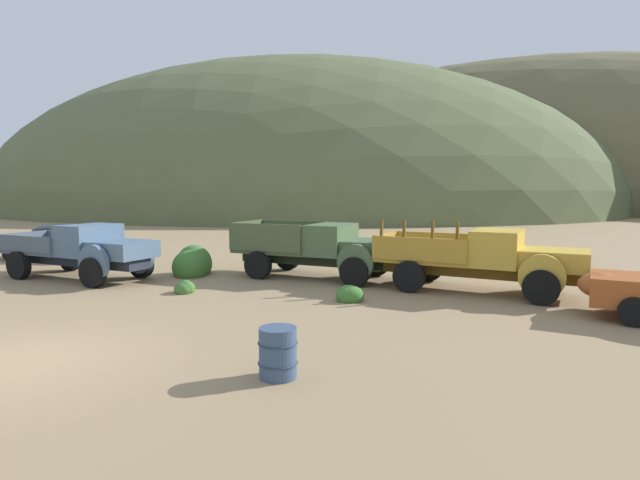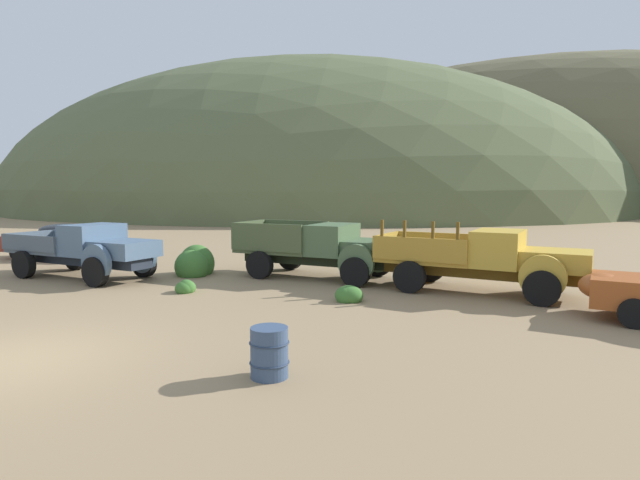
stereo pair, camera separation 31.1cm
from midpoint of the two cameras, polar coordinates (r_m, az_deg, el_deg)
ground_plane at (r=10.87m, az=-31.45°, el=-11.66°), size 300.00×300.00×0.00m
hill_center at (r=81.49m, az=-3.46°, el=3.50°), size 93.91×78.92×43.08m
hill_far_left at (r=89.45m, az=20.67°, el=3.34°), size 114.81×50.62×46.84m
car_rust_red at (r=25.58m, az=-28.05°, el=-0.08°), size 5.24×2.80×1.57m
truck_chalk_blue at (r=19.26m, az=-24.81°, el=-1.10°), size 5.92×2.46×1.89m
truck_weathered_green at (r=17.71m, az=0.30°, el=-1.03°), size 5.82×2.53×1.91m
truck_faded_yellow at (r=15.97m, az=18.16°, el=-2.11°), size 6.10×2.69×2.16m
oil_drum_spare at (r=8.62m, az=-5.76°, el=-12.38°), size 0.66×0.66×0.84m
bush_front_right at (r=15.92m, az=-15.36°, el=-5.23°), size 0.61×0.69×0.50m
bush_back_edge at (r=14.23m, az=2.59°, el=-6.22°), size 0.80×0.74×0.56m
bush_front_left at (r=19.09m, az=-14.61°, el=-2.77°), size 1.46×1.66×1.37m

